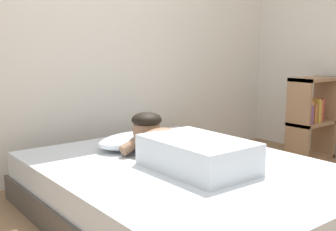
{
  "coord_description": "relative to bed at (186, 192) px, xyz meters",
  "views": [
    {
      "loc": [
        -1.52,
        -1.38,
        1.03
      ],
      "look_at": [
        0.13,
        0.73,
        0.58
      ],
      "focal_mm": 44.61,
      "sensor_mm": 36.0,
      "label": 1
    }
  ],
  "objects": [
    {
      "name": "bookshelf",
      "position": [
        1.75,
        0.31,
        0.23
      ],
      "size": [
        0.45,
        0.24,
        0.75
      ],
      "color": "#997251",
      "rests_on": "ground"
    },
    {
      "name": "bed",
      "position": [
        0.0,
        0.0,
        0.0
      ],
      "size": [
        1.52,
        2.0,
        0.33
      ],
      "color": "#4C4742",
      "rests_on": "ground"
    },
    {
      "name": "pillow",
      "position": [
        -0.02,
        0.54,
        0.22
      ],
      "size": [
        0.52,
        0.32,
        0.11
      ],
      "primitive_type": "ellipsoid",
      "color": "silver",
      "rests_on": "bed"
    },
    {
      "name": "person_lying",
      "position": [
        -0.0,
        0.03,
        0.27
      ],
      "size": [
        0.43,
        0.92,
        0.27
      ],
      "color": "silver",
      "rests_on": "bed"
    },
    {
      "name": "back_wall",
      "position": [
        -0.03,
        1.24,
        1.09
      ],
      "size": [
        4.2,
        0.12,
        2.5
      ],
      "color": "silver",
      "rests_on": "ground"
    },
    {
      "name": "cell_phone",
      "position": [
        0.23,
        0.12,
        0.17
      ],
      "size": [
        0.07,
        0.14,
        0.01
      ],
      "primitive_type": "cube",
      "color": "black",
      "rests_on": "bed"
    },
    {
      "name": "coffee_cup",
      "position": [
        0.15,
        0.39,
        0.2
      ],
      "size": [
        0.12,
        0.09,
        0.07
      ],
      "color": "white",
      "rests_on": "bed"
    }
  ]
}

